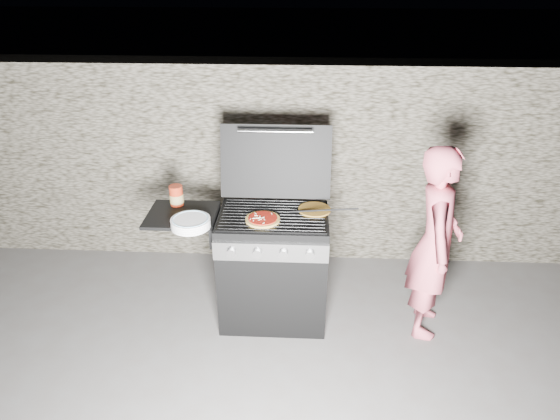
{
  "coord_description": "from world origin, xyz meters",
  "views": [
    {
      "loc": [
        0.21,
        -3.18,
        2.6
      ],
      "look_at": [
        0.05,
        0.0,
        0.95
      ],
      "focal_mm": 32.0,
      "sensor_mm": 36.0,
      "label": 1
    }
  ],
  "objects_px": {
    "pizza_topped": "(263,219)",
    "sauce_jar": "(176,195)",
    "gas_grill": "(241,266)",
    "person": "(435,243)"
  },
  "relations": [
    {
      "from": "gas_grill",
      "to": "pizza_topped",
      "type": "bearing_deg",
      "value": -27.17
    },
    {
      "from": "gas_grill",
      "to": "sauce_jar",
      "type": "bearing_deg",
      "value": 163.98
    },
    {
      "from": "pizza_topped",
      "to": "sauce_jar",
      "type": "distance_m",
      "value": 0.71
    },
    {
      "from": "gas_grill",
      "to": "person",
      "type": "bearing_deg",
      "value": -2.37
    },
    {
      "from": "person",
      "to": "sauce_jar",
      "type": "bearing_deg",
      "value": 94.47
    },
    {
      "from": "gas_grill",
      "to": "person",
      "type": "height_order",
      "value": "person"
    },
    {
      "from": "sauce_jar",
      "to": "person",
      "type": "height_order",
      "value": "person"
    },
    {
      "from": "sauce_jar",
      "to": "person",
      "type": "distance_m",
      "value": 1.93
    },
    {
      "from": "gas_grill",
      "to": "pizza_topped",
      "type": "height_order",
      "value": "pizza_topped"
    },
    {
      "from": "gas_grill",
      "to": "person",
      "type": "xyz_separation_m",
      "value": [
        1.42,
        -0.06,
        0.29
      ]
    }
  ]
}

